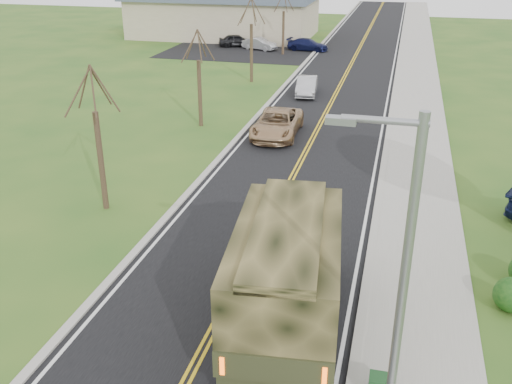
% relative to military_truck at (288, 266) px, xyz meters
% --- Properties ---
extents(road, '(8.00, 120.00, 0.01)m').
position_rel_military_truck_xyz_m(road, '(-2.09, 36.20, -2.20)').
color(road, black).
rests_on(road, ground).
extents(curb_right, '(0.30, 120.00, 0.12)m').
position_rel_military_truck_xyz_m(curb_right, '(2.06, 36.20, -2.14)').
color(curb_right, '#9E998E').
rests_on(curb_right, ground).
extents(sidewalk_right, '(3.20, 120.00, 0.10)m').
position_rel_military_truck_xyz_m(sidewalk_right, '(3.81, 36.20, -2.15)').
color(sidewalk_right, '#9E998E').
rests_on(sidewalk_right, ground).
extents(curb_left, '(0.30, 120.00, 0.10)m').
position_rel_military_truck_xyz_m(curb_left, '(-6.24, 36.20, -2.15)').
color(curb_left, '#9E998E').
rests_on(curb_left, ground).
extents(street_light, '(1.65, 0.22, 8.00)m').
position_rel_military_truck_xyz_m(street_light, '(2.81, -4.30, 2.23)').
color(street_light, gray).
rests_on(street_light, ground).
extents(bare_tree_a, '(1.93, 2.26, 6.08)m').
position_rel_military_truck_xyz_m(bare_tree_a, '(-9.09, 6.20, 0.42)').
color(bare_tree_a, '#38281C').
rests_on(bare_tree_a, ground).
extents(bare_tree_b, '(1.83, 2.14, 5.73)m').
position_rel_military_truck_xyz_m(bare_tree_b, '(-9.09, 18.20, 0.27)').
color(bare_tree_b, '#38281C').
rests_on(bare_tree_b, ground).
extents(bare_tree_c, '(2.04, 2.39, 6.42)m').
position_rel_military_truck_xyz_m(bare_tree_c, '(-9.09, 30.20, 0.57)').
color(bare_tree_c, '#38281C').
rests_on(bare_tree_c, ground).
extents(bare_tree_d, '(1.88, 2.20, 5.91)m').
position_rel_military_truck_xyz_m(bare_tree_d, '(-9.09, 42.20, 0.35)').
color(bare_tree_d, '#38281C').
rests_on(bare_tree_d, ground).
extents(commercial_building, '(25.50, 21.50, 5.65)m').
position_rel_military_truck_xyz_m(commercial_building, '(-18.07, 52.18, 0.48)').
color(commercial_building, tan).
rests_on(commercial_building, ground).
extents(military_truck, '(3.48, 7.95, 3.84)m').
position_rel_military_truck_xyz_m(military_truck, '(0.00, 0.00, 0.00)').
color(military_truck, black).
rests_on(military_truck, ground).
extents(suv_champagne, '(2.57, 5.33, 1.47)m').
position_rel_military_truck_xyz_m(suv_champagne, '(-4.18, 17.46, -1.47)').
color(suv_champagne, tan).
rests_on(suv_champagne, ground).
extents(sedan_silver, '(1.78, 4.09, 1.31)m').
position_rel_military_truck_xyz_m(sedan_silver, '(-4.13, 27.17, -1.55)').
color(sedan_silver, '#B6B5BB').
rests_on(sedan_silver, ground).
extents(lot_car_dark, '(4.05, 2.78, 1.28)m').
position_rel_military_truck_xyz_m(lot_car_dark, '(-14.69, 45.25, -1.56)').
color(lot_car_dark, black).
rests_on(lot_car_dark, ground).
extents(lot_car_silver, '(3.85, 2.35, 1.20)m').
position_rel_military_truck_xyz_m(lot_car_silver, '(-11.92, 44.07, -1.60)').
color(lot_car_silver, '#B1B1B6').
rests_on(lot_car_silver, ground).
extents(lot_car_navy, '(4.31, 2.17, 1.20)m').
position_rel_military_truck_xyz_m(lot_car_navy, '(-7.09, 44.82, -1.60)').
color(lot_car_navy, '#10143B').
rests_on(lot_car_navy, ground).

